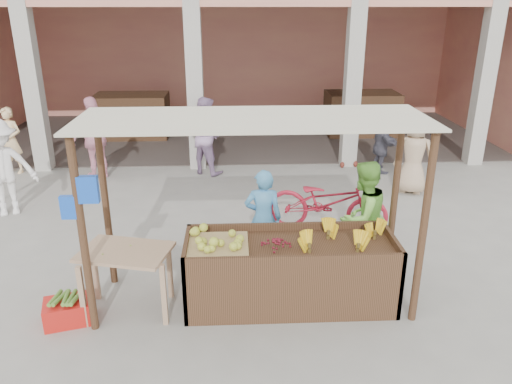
{
  "coord_description": "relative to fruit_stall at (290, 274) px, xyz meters",
  "views": [
    {
      "loc": [
        -0.18,
        -5.46,
        3.62
      ],
      "look_at": [
        0.13,
        1.2,
        1.05
      ],
      "focal_mm": 35.0,
      "sensor_mm": 36.0,
      "label": 1
    }
  ],
  "objects": [
    {
      "name": "ground",
      "position": [
        -0.5,
        0.0,
        -0.4
      ],
      "size": [
        60.0,
        60.0,
        0.0
      ],
      "primitive_type": "plane",
      "color": "gray",
      "rests_on": "ground"
    },
    {
      "name": "market_building",
      "position": [
        -0.45,
        8.93,
        2.3
      ],
      "size": [
        14.4,
        6.4,
        4.2
      ],
      "color": "#EFA07D",
      "rests_on": "ground"
    },
    {
      "name": "fruit_stall",
      "position": [
        0.0,
        0.0,
        0.0
      ],
      "size": [
        2.6,
        0.95,
        0.8
      ],
      "primitive_type": "cube",
      "color": "#503220",
      "rests_on": "ground"
    },
    {
      "name": "stall_awning",
      "position": [
        -0.51,
        0.06,
        1.58
      ],
      "size": [
        4.09,
        1.35,
        2.39
      ],
      "color": "#503220",
      "rests_on": "ground"
    },
    {
      "name": "banana_heap",
      "position": [
        0.61,
        0.01,
        0.49
      ],
      "size": [
        1.0,
        0.55,
        0.18
      ],
      "primitive_type": null,
      "color": "gold",
      "rests_on": "fruit_stall"
    },
    {
      "name": "melon_tray",
      "position": [
        -0.9,
        -0.01,
        0.49
      ],
      "size": [
        0.75,
        0.65,
        0.2
      ],
      "color": "#A48854",
      "rests_on": "fruit_stall"
    },
    {
      "name": "berry_heap",
      "position": [
        -0.19,
        -0.05,
        0.47
      ],
      "size": [
        0.43,
        0.36,
        0.14
      ],
      "primitive_type": "ellipsoid",
      "color": "maroon",
      "rests_on": "fruit_stall"
    },
    {
      "name": "side_table",
      "position": [
        -1.99,
        -0.11,
        0.3
      ],
      "size": [
        1.18,
        0.93,
        0.84
      ],
      "rotation": [
        0.0,
        0.0,
        -0.25
      ],
      "color": "tan",
      "rests_on": "ground"
    },
    {
      "name": "papaya_pile",
      "position": [
        -1.99,
        -0.11,
        0.54
      ],
      "size": [
        0.67,
        0.38,
        0.19
      ],
      "primitive_type": null,
      "color": "#569831",
      "rests_on": "side_table"
    },
    {
      "name": "red_crate",
      "position": [
        -2.7,
        -0.3,
        -0.26
      ],
      "size": [
        0.62,
        0.52,
        0.28
      ],
      "primitive_type": "cube",
      "rotation": [
        0.0,
        0.0,
        0.26
      ],
      "color": "red",
      "rests_on": "ground"
    },
    {
      "name": "plantain_bundle",
      "position": [
        -2.7,
        -0.3,
        -0.08
      ],
      "size": [
        0.42,
        0.29,
        0.08
      ],
      "primitive_type": null,
      "color": "#55802E",
      "rests_on": "red_crate"
    },
    {
      "name": "produce_sacks",
      "position": [
        1.99,
        5.52,
        -0.13
      ],
      "size": [
        0.72,
        0.67,
        0.55
      ],
      "color": "maroon",
      "rests_on": "ground"
    },
    {
      "name": "vendor_blue",
      "position": [
        -0.28,
        0.98,
        0.38
      ],
      "size": [
        0.6,
        0.46,
        1.56
      ],
      "primitive_type": "imported",
      "rotation": [
        0.0,
        0.0,
        3.09
      ],
      "color": "#4892C9",
      "rests_on": "ground"
    },
    {
      "name": "vendor_green",
      "position": [
        1.09,
        0.78,
        0.45
      ],
      "size": [
        0.95,
        0.85,
        1.71
      ],
      "primitive_type": "imported",
      "rotation": [
        0.0,
        0.0,
        3.73
      ],
      "color": "#7BC949",
      "rests_on": "ground"
    },
    {
      "name": "motorcycle",
      "position": [
        0.85,
        2.07,
        0.14
      ],
      "size": [
        1.29,
        2.19,
        1.08
      ],
      "primitive_type": "imported",
      "rotation": [
        0.0,
        0.0,
        1.27
      ],
      "color": "#A31B2E",
      "rests_on": "ground"
    },
    {
      "name": "shopper_a",
      "position": [
        -4.75,
        3.06,
        0.54
      ],
      "size": [
        1.34,
        0.99,
        1.88
      ],
      "primitive_type": "imported",
      "rotation": [
        0.0,
        0.0,
        0.36
      ],
      "color": "white",
      "rests_on": "ground"
    },
    {
      "name": "shopper_b",
      "position": [
        -3.6,
        4.98,
        0.55
      ],
      "size": [
        1.23,
        1.17,
        1.89
      ],
      "primitive_type": "imported",
      "rotation": [
        0.0,
        0.0,
        3.85
      ],
      "color": "#F1A1B8",
      "rests_on": "ground"
    },
    {
      "name": "shopper_c",
      "position": [
        2.87,
        3.79,
        0.46
      ],
      "size": [
        0.97,
        0.82,
        1.72
      ],
      "primitive_type": "imported",
      "rotation": [
        0.0,
        0.0,
        2.75
      ],
      "color": "tan",
      "rests_on": "ground"
    },
    {
      "name": "shopper_d",
      "position": [
        2.63,
        5.17,
        0.36
      ],
      "size": [
        0.58,
        1.41,
        1.52
      ],
      "primitive_type": "imported",
      "rotation": [
        0.0,
        0.0,
        1.57
      ],
      "color": "#4B4A57",
      "rests_on": "ground"
    },
    {
      "name": "shopper_e",
      "position": [
        -5.58,
        5.44,
        0.37
      ],
      "size": [
        0.66,
        0.56,
        1.53
      ],
      "primitive_type": "imported",
      "rotation": [
        0.0,
        0.0,
        -0.26
      ],
      "color": "#F5CB90",
      "rests_on": "ground"
    },
    {
      "name": "shopper_f",
      "position": [
        -1.3,
        5.23,
        0.53
      ],
      "size": [
        1.05,
        0.91,
        1.86
      ],
      "primitive_type": "imported",
      "rotation": [
        0.0,
        0.0,
        2.61
      ],
      "color": "#9E7FA7",
      "rests_on": "ground"
    }
  ]
}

